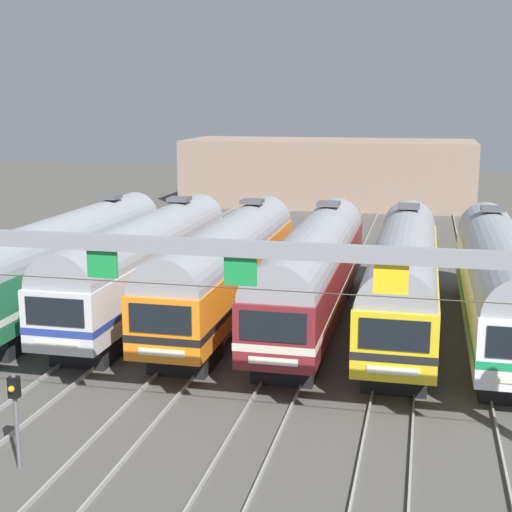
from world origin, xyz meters
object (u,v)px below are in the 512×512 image
Objects in this scene: commuter_train_white at (499,278)px; commuter_train_silver at (146,260)px; commuter_train_maroon at (313,268)px; commuter_train_orange at (227,264)px; commuter_train_green at (68,256)px; catenary_gantry at (170,278)px; yard_signal_mast at (15,404)px; commuter_train_yellow at (403,273)px.

commuter_train_silver is at bearing 180.00° from commuter_train_white.
commuter_train_maroon is 8.00m from commuter_train_white.
commuter_train_silver is 4.00m from commuter_train_orange.
catenary_gantry reaches higher than commuter_train_green.
catenary_gantry is at bearing -81.57° from commuter_train_orange.
yard_signal_mast is (-2.00, -15.18, -0.74)m from commuter_train_orange.
commuter_train_maroon is 4.00m from commuter_train_yellow.
yard_signal_mast is at bearing -97.51° from commuter_train_orange.
commuter_train_yellow is at bearing 0.00° from commuter_train_green.
yard_signal_mast is (2.00, -15.18, -0.74)m from commuter_train_silver.
commuter_train_orange is (4.00, 0.00, 0.00)m from commuter_train_silver.
commuter_train_silver is at bearing 113.98° from catenary_gantry.
commuter_train_white is (4.00, 0.00, 0.00)m from commuter_train_yellow.
yard_signal_mast is at bearing -123.38° from commuter_train_yellow.
yard_signal_mast is at bearing -82.49° from commuter_train_silver.
commuter_train_orange and commuter_train_maroon have the same top height.
commuter_train_maroon is (8.00, 0.00, 0.00)m from commuter_train_silver.
commuter_train_silver and commuter_train_orange have the same top height.
commuter_train_green is 12.01m from commuter_train_maroon.
catenary_gantry is 9.09× the size of yard_signal_mast.
yard_signal_mast is (-6.00, -15.18, -0.74)m from commuter_train_maroon.
commuter_train_silver reaches higher than yard_signal_mast.
catenary_gantry reaches higher than commuter_train_silver.
commuter_train_yellow is at bearing 0.00° from commuter_train_silver.
yard_signal_mast is at bearing -68.43° from commuter_train_green.
commuter_train_green is at bearing 180.00° from commuter_train_silver.
commuter_train_silver is at bearing 97.51° from yard_signal_mast.
commuter_train_green is at bearing 126.55° from catenary_gantry.
commuter_train_green is 1.00× the size of commuter_train_orange.
commuter_train_maroon is at bearing 180.00° from commuter_train_white.
commuter_train_green reaches higher than yard_signal_mast.
commuter_train_silver is 6.50× the size of yard_signal_mast.
commuter_train_yellow is (16.01, 0.00, 0.00)m from commuter_train_green.
commuter_train_maroon is at bearing 68.43° from yard_signal_mast.
commuter_train_orange is 13.90m from catenary_gantry.
commuter_train_orange and commuter_train_yellow have the same top height.
commuter_train_maroon is at bearing 0.00° from commuter_train_green.
commuter_train_orange is 8.00m from commuter_train_yellow.
commuter_train_yellow is (8.00, 0.00, 0.00)m from commuter_train_orange.
catenary_gantry is at bearing 22.82° from yard_signal_mast.
commuter_train_yellow is 6.50× the size of yard_signal_mast.
commuter_train_silver and commuter_train_maroon have the same top height.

